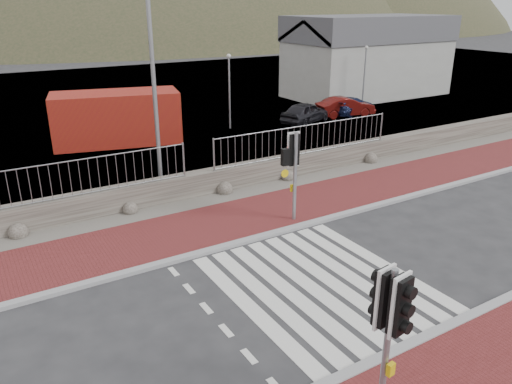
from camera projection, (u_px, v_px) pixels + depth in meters
ground at (320, 283)px, 12.87m from camera, size 220.00×220.00×0.00m
sidewalk_far at (235, 220)px, 16.44m from camera, size 40.00×3.00×0.08m
kerb_near at (408, 346)px, 10.46m from camera, size 40.00×0.25×0.12m
kerb_far at (259, 237)px, 15.24m from camera, size 40.00×0.25×0.12m
zebra_crossing at (320, 283)px, 12.87m from camera, size 4.62×5.60×0.01m
gravel_strip at (208, 201)px, 18.04m from camera, size 40.00×1.50×0.06m
stone_wall at (198, 184)px, 18.53m from camera, size 40.00×0.60×0.90m
railing at (199, 149)px, 17.92m from camera, size 18.07×0.07×1.22m
quay at (74, 104)px, 35.12m from camera, size 120.00×40.00×0.50m
water at (11, 58)px, 63.04m from camera, size 220.00×50.00×0.05m
harbor_building at (368, 56)px, 37.37m from camera, size 12.20×6.20×5.80m
hills_backdrop at (55, 169)px, 94.54m from camera, size 254.00×90.00×100.00m
traffic_signal_near at (390, 314)px, 8.00m from camera, size 0.45×0.31×2.94m
traffic_signal_far at (294, 158)px, 15.69m from camera, size 0.73×0.29×3.01m
streetlight at (156, 60)px, 17.06m from camera, size 1.86×0.39×8.75m
shipping_container at (117, 118)px, 25.13m from camera, size 6.60×3.96×2.57m
car_a at (306, 112)px, 29.52m from camera, size 3.91×2.61×1.24m
car_b at (345, 107)px, 31.14m from camera, size 3.86×2.01×1.21m
car_c at (351, 106)px, 31.82m from camera, size 4.05×2.53×1.09m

